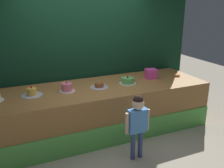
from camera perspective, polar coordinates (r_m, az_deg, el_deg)
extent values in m
plane|color=#ADA38E|center=(4.22, 0.03, -14.13)|extent=(12.00, 12.00, 0.00)
cube|color=#9E6B38|center=(4.51, -3.05, -5.76)|extent=(3.96, 1.21, 0.85)
cube|color=#59B24C|center=(4.11, 0.08, -11.95)|extent=(3.96, 0.02, 0.38)
cube|color=#113823|center=(4.88, -6.16, 7.06)|extent=(4.58, 0.08, 2.64)
cylinder|color=#3F4C8C|center=(3.82, 4.84, -13.98)|extent=(0.07, 0.07, 0.45)
cylinder|color=#3F4C8C|center=(3.87, 6.54, -13.54)|extent=(0.07, 0.07, 0.45)
cube|color=#4C8CD8|center=(3.65, 5.90, -8.38)|extent=(0.28, 0.13, 0.35)
cylinder|color=beige|center=(3.58, 3.49, -9.08)|extent=(0.06, 0.06, 0.32)
cylinder|color=beige|center=(3.73, 8.18, -8.05)|extent=(0.06, 0.06, 0.32)
sphere|color=beige|center=(3.54, 6.04, -4.50)|extent=(0.18, 0.18, 0.18)
sphere|color=black|center=(3.52, 6.06, -3.75)|extent=(0.15, 0.15, 0.15)
cube|color=#E944A4|center=(4.88, 8.95, 2.36)|extent=(0.22, 0.20, 0.19)
torus|color=orange|center=(5.14, 14.76, 1.96)|extent=(0.12, 0.12, 0.04)
cylinder|color=silver|center=(4.15, -17.94, -2.47)|extent=(0.33, 0.33, 0.01)
cylinder|color=#F2BF4C|center=(4.13, -18.02, -1.65)|extent=(0.15, 0.15, 0.12)
sphere|color=red|center=(4.11, -18.12, -0.64)|extent=(0.04, 0.04, 0.04)
cylinder|color=white|center=(4.20, -10.29, -1.61)|extent=(0.26, 0.26, 0.01)
cylinder|color=pink|center=(4.18, -10.35, -0.69)|extent=(0.18, 0.18, 0.13)
sphere|color=red|center=(4.15, -10.41, 0.37)|extent=(0.03, 0.03, 0.03)
cylinder|color=silver|center=(4.32, -2.97, -0.75)|extent=(0.32, 0.32, 0.01)
cylinder|color=brown|center=(4.31, -2.98, -0.21)|extent=(0.15, 0.15, 0.08)
cone|color=#F2E566|center=(4.29, -2.99, 0.64)|extent=(0.02, 0.02, 0.06)
cylinder|color=silver|center=(4.55, 3.61, 0.21)|extent=(0.31, 0.31, 0.01)
cylinder|color=#59B259|center=(4.53, 3.63, 0.86)|extent=(0.23, 0.23, 0.10)
sphere|color=red|center=(4.51, 3.65, 1.69)|extent=(0.04, 0.04, 0.04)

